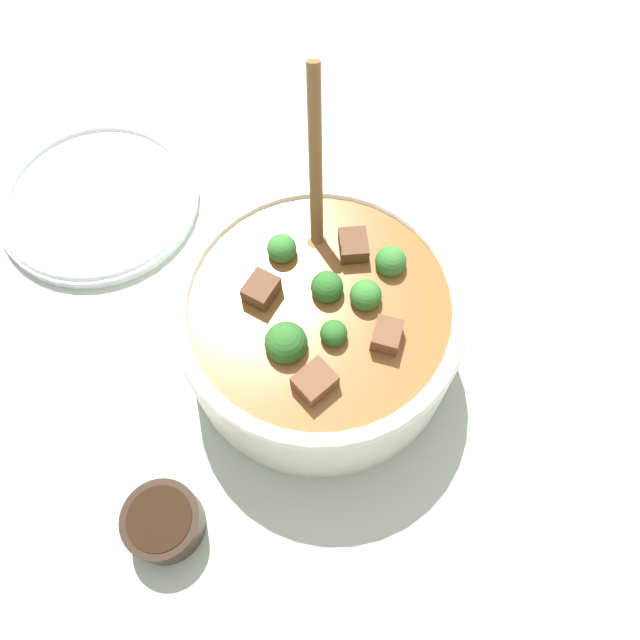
{
  "coord_description": "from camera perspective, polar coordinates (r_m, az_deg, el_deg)",
  "views": [
    {
      "loc": [
        -0.03,
        -0.26,
        0.61
      ],
      "look_at": [
        0.0,
        0.0,
        0.07
      ],
      "focal_mm": 35.0,
      "sensor_mm": 36.0,
      "label": 1
    }
  ],
  "objects": [
    {
      "name": "empty_plate",
      "position": [
        0.8,
        -19.6,
        10.35
      ],
      "size": [
        0.24,
        0.24,
        0.02
      ],
      "color": "white",
      "rests_on": "ground_plane"
    },
    {
      "name": "ground_plane",
      "position": [
        0.66,
        0.0,
        -2.7
      ],
      "size": [
        4.0,
        4.0,
        0.0
      ],
      "primitive_type": "plane",
      "color": "#ADBCAD"
    },
    {
      "name": "condiment_bowl",
      "position": [
        0.61,
        -14.14,
        -17.44
      ],
      "size": [
        0.07,
        0.07,
        0.04
      ],
      "color": "black",
      "rests_on": "ground_plane"
    },
    {
      "name": "stew_bowl",
      "position": [
        0.61,
        0.01,
        -0.28
      ],
      "size": [
        0.27,
        0.28,
        0.26
      ],
      "color": "white",
      "rests_on": "ground_plane"
    }
  ]
}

